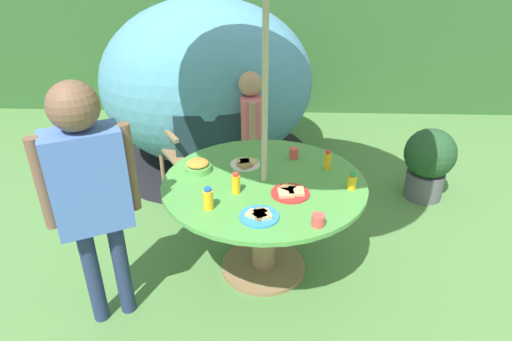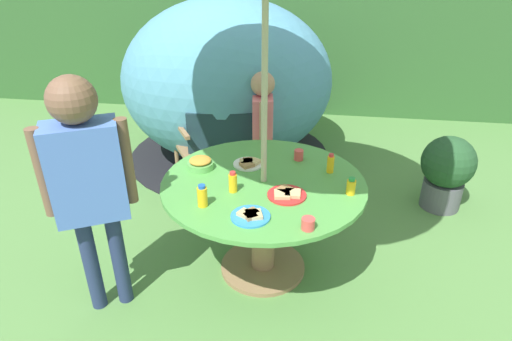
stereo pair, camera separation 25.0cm
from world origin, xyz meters
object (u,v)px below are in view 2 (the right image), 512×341
object	(u,v)px
potted_plant	(447,170)
juice_bottle_near_right	(233,182)
plate_mid_left	(287,194)
juice_bottle_far_right	(202,196)
wooden_chair	(203,133)
snack_bowl	(200,163)
dome_tent	(228,82)
juice_bottle_near_left	(351,187)
cup_far	(308,224)
plate_center_front	(248,163)
child_in_pink_shirt	(263,121)
cup_near	(299,155)
child_in_blue_shirt	(87,172)
plate_back_edge	(251,215)
juice_bottle_far_left	(330,164)
garden_table	(263,206)

from	to	relation	value
potted_plant	juice_bottle_near_right	size ratio (longest dim) A/B	4.87
plate_mid_left	juice_bottle_far_right	bearing A→B (deg)	-159.27
wooden_chair	snack_bowl	distance (m)	1.04
juice_bottle_far_right	dome_tent	bearing A→B (deg)	97.85
juice_bottle_near_left	cup_far	size ratio (longest dim) A/B	1.51
dome_tent	plate_center_front	xyz separation A→B (m)	(0.46, -1.58, -0.08)
child_in_pink_shirt	plate_center_front	world-z (taller)	child_in_pink_shirt
snack_bowl	cup_near	bearing A→B (deg)	19.66
plate_mid_left	juice_bottle_near_left	xyz separation A→B (m)	(0.37, 0.08, 0.04)
juice_bottle_far_right	cup_near	distance (m)	0.82
dome_tent	child_in_blue_shirt	world-z (taller)	dome_tent
plate_back_edge	juice_bottle_near_right	size ratio (longest dim) A/B	1.65
child_in_pink_shirt	child_in_blue_shirt	size ratio (longest dim) A/B	0.78
juice_bottle_near_left	juice_bottle_far_left	distance (m)	0.28
juice_bottle_far_right	cup_near	size ratio (longest dim) A/B	1.86
plate_mid_left	cup_far	world-z (taller)	cup_far
potted_plant	juice_bottle_far_right	size ratio (longest dim) A/B	4.80
plate_mid_left	cup_far	size ratio (longest dim) A/B	3.24
potted_plant	juice_bottle_near_right	world-z (taller)	juice_bottle_near_right
dome_tent	juice_bottle_near_right	world-z (taller)	dome_tent
dome_tent	cup_far	distance (m)	2.41
child_in_blue_shirt	plate_back_edge	xyz separation A→B (m)	(0.87, 0.04, -0.22)
cup_far	plate_mid_left	bearing A→B (deg)	113.38
plate_back_edge	plate_mid_left	world-z (taller)	same
dome_tent	plate_back_edge	bearing A→B (deg)	-83.83
potted_plant	plate_mid_left	size ratio (longest dim) A/B	2.78
plate_back_edge	child_in_blue_shirt	bearing A→B (deg)	-177.33
dome_tent	child_in_pink_shirt	size ratio (longest dim) A/B	2.11
plate_mid_left	cup_far	xyz separation A→B (m)	(0.13, -0.31, 0.02)
garden_table	juice_bottle_near_left	size ratio (longest dim) A/B	11.86
juice_bottle_near_left	garden_table	bearing A→B (deg)	171.06
plate_center_front	juice_bottle_far_left	distance (m)	0.53
juice_bottle_far_left	wooden_chair	bearing A→B (deg)	139.66
potted_plant	juice_bottle_near_left	bearing A→B (deg)	-128.41
dome_tent	juice_bottle_far_right	world-z (taller)	dome_tent
dome_tent	potted_plant	distance (m)	2.16
wooden_chair	child_in_pink_shirt	xyz separation A→B (m)	(0.55, -0.17, 0.20)
plate_back_edge	juice_bottle_far_left	size ratio (longest dim) A/B	1.67
child_in_blue_shirt	plate_mid_left	world-z (taller)	child_in_blue_shirt
child_in_blue_shirt	plate_back_edge	distance (m)	0.89
juice_bottle_near_left	plate_mid_left	bearing A→B (deg)	-168.09
dome_tent	juice_bottle_far_right	size ratio (longest dim) A/B	17.95
potted_plant	juice_bottle_far_left	bearing A→B (deg)	-139.73
dome_tent	snack_bowl	bearing A→B (deg)	-92.96
child_in_blue_shirt	juice_bottle_near_right	distance (m)	0.80
child_in_blue_shirt	juice_bottle_far_left	xyz separation A→B (m)	(1.29, 0.62, -0.17)
juice_bottle_near_left	child_in_pink_shirt	bearing A→B (deg)	122.82
cup_near	juice_bottle_near_left	bearing A→B (deg)	-51.48
dome_tent	child_in_pink_shirt	xyz separation A→B (m)	(0.46, -0.85, -0.07)
wooden_chair	juice_bottle_far_right	bearing A→B (deg)	-106.91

